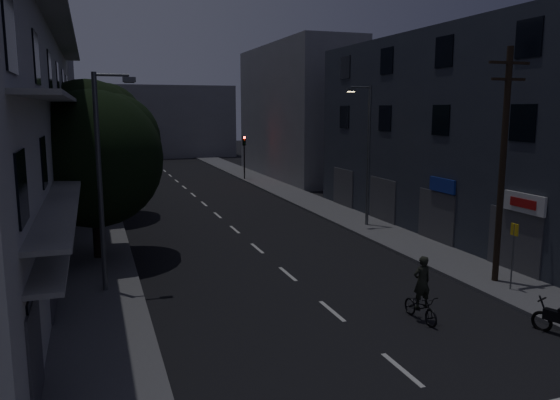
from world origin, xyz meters
TOP-DOWN VIEW (x-y plane):
  - ground at (0.00, 25.00)m, footprint 160.00×160.00m
  - sidewalk_left at (-7.50, 25.00)m, footprint 3.00×90.00m
  - sidewalk_right at (7.50, 25.00)m, footprint 3.00×90.00m
  - lane_markings at (0.00, 31.25)m, footprint 0.15×60.50m
  - building_right at (11.99, 14.00)m, footprint 6.19×28.00m
  - building_far_left at (-12.00, 48.00)m, footprint 6.00×20.00m
  - building_far_right at (12.00, 42.00)m, footprint 6.00×20.00m
  - building_far_end at (0.00, 70.00)m, footprint 24.00×8.00m
  - tree_near at (-7.40, 15.91)m, footprint 6.14×6.14m
  - tree_mid at (-7.60, 25.91)m, footprint 6.90×6.90m
  - tree_far at (-7.51, 34.97)m, footprint 5.89×5.89m
  - traffic_signal_far_right at (6.33, 40.93)m, footprint 0.28×0.37m
  - traffic_signal_far_left at (-6.33, 39.79)m, footprint 0.28×0.37m
  - street_lamp_left_near at (-7.19, 10.93)m, footprint 1.51×0.25m
  - street_lamp_right at (7.39, 18.17)m, footprint 1.51×0.25m
  - street_lamp_left_far at (-7.06, 30.14)m, footprint 1.51×0.25m
  - utility_pole at (7.32, 7.09)m, footprint 1.80×0.24m
  - bus_stop_sign at (7.13, 6.02)m, footprint 0.06×0.35m
  - cyclist at (2.39, 4.79)m, footprint 0.68×1.75m

SIDE VIEW (x-z plane):
  - ground at x=0.00m, z-range 0.00..0.00m
  - lane_markings at x=0.00m, z-range 0.00..0.01m
  - sidewalk_left at x=-7.50m, z-range 0.00..0.15m
  - sidewalk_right at x=7.50m, z-range 0.00..0.15m
  - cyclist at x=2.39m, z-range -0.36..1.83m
  - bus_stop_sign at x=7.13m, z-range 0.63..3.15m
  - traffic_signal_far_right at x=6.33m, z-range 1.05..5.15m
  - traffic_signal_far_left at x=-6.33m, z-range 1.05..5.15m
  - street_lamp_left_near at x=-7.19m, z-range 0.60..8.60m
  - street_lamp_right at x=7.39m, z-range 0.60..8.60m
  - street_lamp_left_far at x=-7.06m, z-range 0.60..8.60m
  - tree_far at x=-7.51m, z-range 1.07..8.35m
  - utility_pole at x=7.32m, z-range 0.37..9.37m
  - tree_near at x=-7.40m, z-range 1.10..8.68m
  - building_far_end at x=0.00m, z-range 0.00..10.00m
  - tree_mid at x=-7.60m, z-range 1.21..9.71m
  - building_right at x=11.99m, z-range 0.00..11.00m
  - building_far_right at x=12.00m, z-range 0.00..13.00m
  - building_far_left at x=-12.00m, z-range 0.00..16.00m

